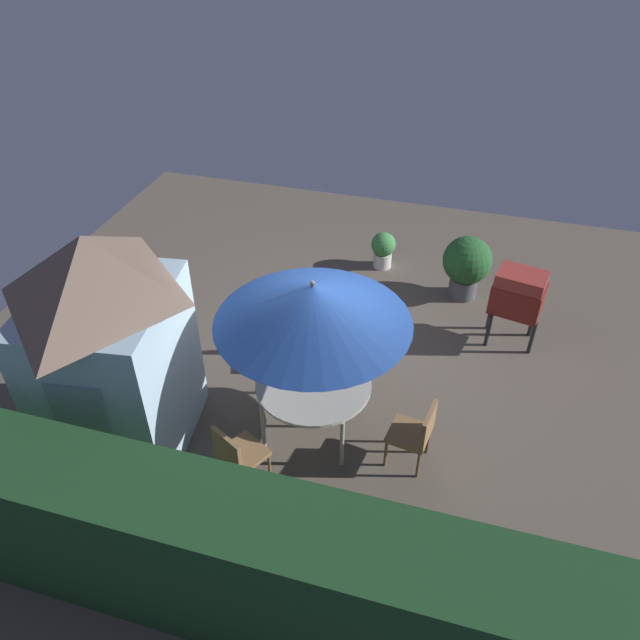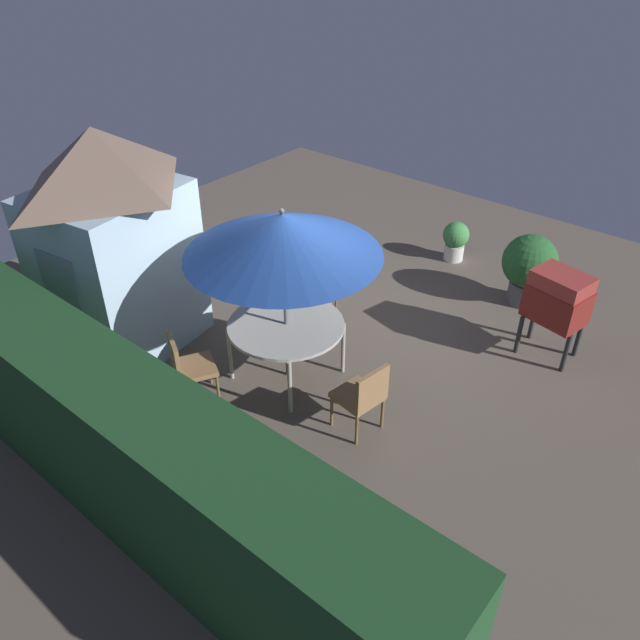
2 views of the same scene
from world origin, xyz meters
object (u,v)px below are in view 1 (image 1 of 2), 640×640
Objects in this scene: potted_plant_by_grill at (383,248)px; chair_far_side at (305,331)px; bbq_grill at (518,294)px; patio_umbrella at (313,304)px; potted_plant_by_shed at (467,264)px; garden_shed at (110,347)px; patio_table at (314,386)px; chair_toward_hedge at (237,453)px; chair_near_shed at (417,432)px.

chair_far_side is at bearing 78.44° from potted_plant_by_grill.
patio_umbrella is at bearing 47.09° from bbq_grill.
bbq_grill is at bearing 128.17° from potted_plant_by_shed.
garden_shed reaches higher than patio_table.
chair_toward_hedge is (0.57, 1.07, -1.43)m from patio_umbrella.
chair_toward_hedge is (0.09, 2.30, 0.00)m from chair_far_side.
bbq_grill is at bearing -132.91° from patio_table.
patio_umbrella reaches higher than bbq_grill.
chair_near_shed is at bearing 171.33° from patio_umbrella.
chair_far_side is at bearing -68.23° from patio_umbrella.
patio_table is at bearing 88.89° from potted_plant_by_grill.
bbq_grill is 1.83× the size of potted_plant_by_grill.
potted_plant_by_grill is (1.23, -4.19, -0.16)m from chair_near_shed.
patio_table is 1.56× the size of chair_far_side.
bbq_grill reaches higher than chair_near_shed.
patio_umbrella is 1.94m from chair_far_side.
garden_shed is at bearing 20.25° from patio_table.
potted_plant_by_shed is (-0.22, -3.68, 0.09)m from chair_near_shed.
bbq_grill is at bearing -143.61° from garden_shed.
chair_toward_hedge reaches higher than patio_table.
potted_plant_by_shed is at bearing -113.67° from patio_table.
chair_far_side is (2.79, 1.26, -0.33)m from bbq_grill.
potted_plant_by_grill is (1.45, -0.51, -0.25)m from potted_plant_by_shed.
patio_table is 1.56× the size of chair_near_shed.
bbq_grill is at bearing -155.74° from chair_far_side.
patio_table is 3.39m from bbq_grill.
patio_umbrella reaches higher than chair_near_shed.
patio_umbrella is (-2.12, -0.78, 0.47)m from garden_shed.
potted_plant_by_grill is (-0.65, -5.06, -0.16)m from chair_toward_hedge.
potted_plant_by_grill is at bearing -34.07° from bbq_grill.
chair_far_side is (0.49, -1.22, -0.20)m from patio_table.
patio_table is 0.62× the size of patio_umbrella.
potted_plant_by_shed is (-1.52, -3.48, -1.33)m from patio_umbrella.
garden_shed is 2.39m from patio_table.
potted_plant_by_grill is at bearing -73.68° from chair_near_shed.
patio_table is 1.56× the size of chair_toward_hedge.
chair_near_shed is 1.00× the size of chair_toward_hedge.
patio_umbrella is 1.94m from chair_near_shed.
bbq_grill is 1.33× the size of chair_near_shed.
chair_near_shed reaches higher than patio_table.
bbq_grill reaches higher than patio_table.
bbq_grill is at bearing -129.01° from chair_toward_hedge.
chair_far_side is at bearing 24.26° from bbq_grill.
patio_umbrella is 2.11× the size of potted_plant_by_shed.
potted_plant_by_grill is at bearing -97.33° from chair_toward_hedge.
chair_toward_hedge is (2.88, 3.56, -0.33)m from bbq_grill.
chair_toward_hedge is (-1.55, 0.29, -0.95)m from garden_shed.
potted_plant_by_shed is at bearing -114.75° from chair_toward_hedge.
chair_far_side and chair_toward_hedge have the same top height.
patio_umbrella is 3.56m from bbq_grill.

